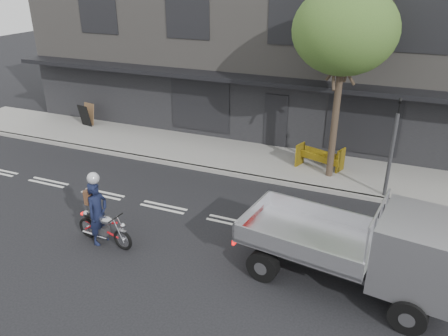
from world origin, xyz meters
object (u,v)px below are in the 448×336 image
(street_tree, at_px, (345,31))
(sandwich_board, at_px, (85,116))
(flatbed_ute, at_px, (398,251))
(rider, at_px, (98,213))
(traffic_light_pole, at_px, (391,154))
(motorcycle, at_px, (104,227))
(construction_barrier, at_px, (319,159))

(street_tree, xyz_separation_m, sandwich_board, (-11.90, 1.09, -4.60))
(street_tree, relative_size, flatbed_ute, 1.28)
(rider, bearing_deg, traffic_light_pole, -45.43)
(rider, bearing_deg, street_tree, -32.35)
(street_tree, height_order, motorcycle, street_tree)
(construction_barrier, distance_m, sandwich_board, 11.46)
(traffic_light_pole, bearing_deg, flatbed_ute, -84.78)
(motorcycle, xyz_separation_m, flatbed_ute, (7.57, 0.66, 0.82))
(motorcycle, bearing_deg, street_tree, 58.45)
(traffic_light_pole, xyz_separation_m, flatbed_ute, (0.46, -5.08, -0.32))
(motorcycle, height_order, construction_barrier, construction_barrier)
(flatbed_ute, bearing_deg, motorcycle, -166.99)
(flatbed_ute, bearing_deg, street_tree, 120.58)
(street_tree, relative_size, construction_barrier, 4.09)
(rider, height_order, construction_barrier, rider)
(street_tree, bearing_deg, flatbed_ute, -67.44)
(motorcycle, bearing_deg, construction_barrier, 62.17)
(traffic_light_pole, relative_size, sandwich_board, 3.35)
(street_tree, height_order, sandwich_board, street_tree)
(flatbed_ute, distance_m, construction_barrier, 6.89)
(street_tree, height_order, traffic_light_pole, street_tree)
(rider, relative_size, construction_barrier, 1.13)
(traffic_light_pole, distance_m, sandwich_board, 14.07)
(motorcycle, height_order, flatbed_ute, flatbed_ute)
(motorcycle, relative_size, rider, 1.03)
(motorcycle, distance_m, sandwich_board, 10.25)
(traffic_light_pole, bearing_deg, street_tree, 156.97)
(construction_barrier, height_order, sandwich_board, sandwich_board)
(rider, distance_m, sandwich_board, 10.16)
(traffic_light_pole, distance_m, construction_barrier, 2.90)
(rider, bearing_deg, sandwich_board, 47.06)
(traffic_light_pole, xyz_separation_m, motorcycle, (-7.11, -5.74, -1.14))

